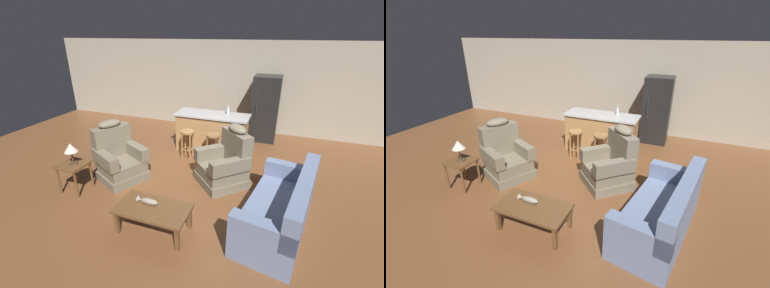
# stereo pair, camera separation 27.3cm
# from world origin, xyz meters

# --- Properties ---
(ground_plane) EXTENTS (12.00, 12.00, 0.00)m
(ground_plane) POSITION_xyz_m (0.00, 0.00, 0.00)
(ground_plane) COLOR brown
(back_wall) EXTENTS (12.00, 0.05, 2.60)m
(back_wall) POSITION_xyz_m (0.00, 3.12, 1.30)
(back_wall) COLOR #A89E89
(back_wall) RESTS_ON ground_plane
(coffee_table) EXTENTS (1.10, 0.60, 0.42)m
(coffee_table) POSITION_xyz_m (0.01, -1.79, 0.36)
(coffee_table) COLOR brown
(coffee_table) RESTS_ON ground_plane
(fish_figurine) EXTENTS (0.34, 0.10, 0.10)m
(fish_figurine) POSITION_xyz_m (-0.11, -1.73, 0.46)
(fish_figurine) COLOR #4C3823
(fish_figurine) RESTS_ON coffee_table
(couch) EXTENTS (1.15, 2.02, 0.94)m
(couch) POSITION_xyz_m (1.79, -1.07, 0.34)
(couch) COLOR #707FA3
(couch) RESTS_ON ground_plane
(recliner_near_lamp) EXTENTS (1.13, 1.13, 1.20)m
(recliner_near_lamp) POSITION_xyz_m (-1.40, -0.62, 0.42)
(recliner_near_lamp) COLOR #756B56
(recliner_near_lamp) RESTS_ON ground_plane
(recliner_near_island) EXTENTS (1.19, 1.19, 1.20)m
(recliner_near_island) POSITION_xyz_m (0.70, -0.08, 0.42)
(recliner_near_island) COLOR #756B56
(recliner_near_island) RESTS_ON ground_plane
(end_table) EXTENTS (0.48, 0.48, 0.56)m
(end_table) POSITION_xyz_m (-1.90, -1.32, 0.46)
(end_table) COLOR brown
(end_table) RESTS_ON ground_plane
(table_lamp) EXTENTS (0.24, 0.24, 0.41)m
(table_lamp) POSITION_xyz_m (-1.88, -1.31, 0.87)
(table_lamp) COLOR #4C3823
(table_lamp) RESTS_ON end_table
(kitchen_island) EXTENTS (1.80, 0.70, 0.95)m
(kitchen_island) POSITION_xyz_m (0.00, 1.35, 0.48)
(kitchen_island) COLOR #AD7F4C
(kitchen_island) RESTS_ON ground_plane
(bar_stool_left) EXTENTS (0.32, 0.32, 0.68)m
(bar_stool_left) POSITION_xyz_m (-0.42, 0.72, 0.47)
(bar_stool_left) COLOR #A87A47
(bar_stool_left) RESTS_ON ground_plane
(bar_stool_right) EXTENTS (0.32, 0.32, 0.68)m
(bar_stool_right) POSITION_xyz_m (0.20, 0.72, 0.47)
(bar_stool_right) COLOR olive
(bar_stool_right) RESTS_ON ground_plane
(refrigerator) EXTENTS (0.70, 0.69, 1.76)m
(refrigerator) POSITION_xyz_m (1.14, 2.55, 0.88)
(refrigerator) COLOR black
(refrigerator) RESTS_ON ground_plane
(bottle_tall_green) EXTENTS (0.07, 0.07, 0.23)m
(bottle_tall_green) POSITION_xyz_m (0.36, 1.47, 1.04)
(bottle_tall_green) COLOR silver
(bottle_tall_green) RESTS_ON kitchen_island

